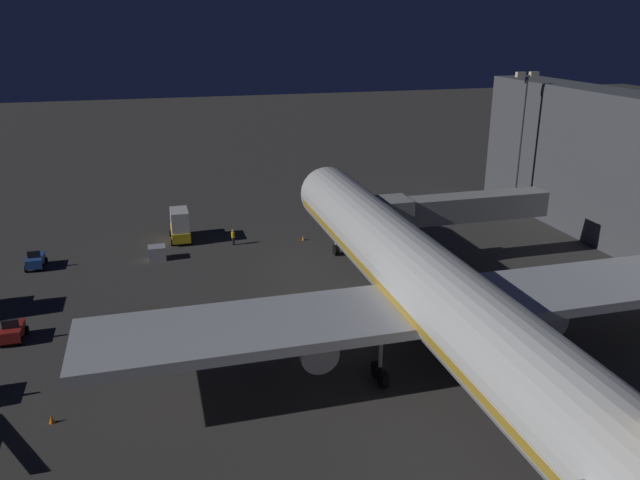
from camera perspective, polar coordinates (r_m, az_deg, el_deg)
ground_plane at (r=56.20m, az=5.04°, el=-5.60°), size 320.00×320.00×0.00m
airliner_at_gate at (r=44.85m, az=10.01°, el=-4.55°), size 48.05×59.20×17.77m
jet_bridge at (r=63.84m, az=11.57°, el=2.76°), size 18.23×3.40×7.36m
apron_floodlight_mast at (r=80.93m, az=17.78°, el=9.05°), size 2.90×0.50×17.85m
baggage_tug_lead at (r=54.75m, az=-26.13°, el=-7.48°), size 1.86×2.54×1.95m
ops_van at (r=72.26m, az=-12.62°, el=1.37°), size 2.36×4.84×3.73m
pushback_tug at (r=69.21m, az=-24.43°, el=-1.72°), size 1.86×2.79×1.95m
baggage_container_near_belt at (r=67.43m, az=-14.58°, el=-1.14°), size 1.76×1.56×1.45m
ground_crew_by_belt_loader at (r=69.99m, az=-7.90°, el=0.32°), size 0.40×0.40×1.81m
traffic_cone_nose_port at (r=72.23m, az=1.87°, el=0.51°), size 0.36×0.36×0.55m
traffic_cone_nose_starboard at (r=71.12m, az=-1.52°, el=0.20°), size 0.36×0.36×0.55m
traffic_cone_wingtip_svc_side at (r=43.80m, az=-23.20°, el=-14.72°), size 0.36×0.36×0.55m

